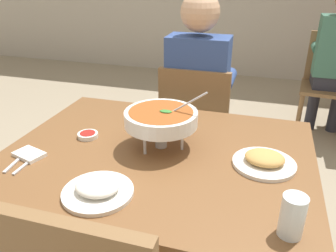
{
  "coord_description": "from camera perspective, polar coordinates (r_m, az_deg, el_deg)",
  "views": [
    {
      "loc": [
        0.39,
        -1.15,
        1.43
      ],
      "look_at": [
        0.0,
        0.15,
        0.79
      ],
      "focal_mm": 36.27,
      "sensor_mm": 36.0,
      "label": 1
    }
  ],
  "objects": [
    {
      "name": "sauce_dish",
      "position": [
        1.55,
        -13.32,
        -1.47
      ],
      "size": [
        0.09,
        0.09,
        0.02
      ],
      "color": "white",
      "rests_on": "dining_table_main"
    },
    {
      "name": "curry_bowl",
      "position": [
        1.38,
        -1.16,
        1.25
      ],
      "size": [
        0.33,
        0.3,
        0.26
      ],
      "color": "silver",
      "rests_on": "dining_table_main"
    },
    {
      "name": "appetizer_plate",
      "position": [
        1.35,
        15.88,
        -5.63
      ],
      "size": [
        0.24,
        0.24,
        0.06
      ],
      "color": "white",
      "rests_on": "dining_table_main"
    },
    {
      "name": "rice_plate",
      "position": [
        1.17,
        -11.74,
        -10.34
      ],
      "size": [
        0.24,
        0.24,
        0.06
      ],
      "color": "white",
      "rests_on": "dining_table_main"
    },
    {
      "name": "napkin_folded",
      "position": [
        1.47,
        -22.28,
        -4.43
      ],
      "size": [
        0.14,
        0.11,
        0.02
      ],
      "primitive_type": "cube",
      "rotation": [
        0.0,
        0.0,
        -0.3
      ],
      "color": "white",
      "rests_on": "dining_table_main"
    },
    {
      "name": "chair_diner_main",
      "position": [
        2.17,
        4.73,
        0.15
      ],
      "size": [
        0.44,
        0.44,
        0.9
      ],
      "color": "brown",
      "rests_on": "ground_plane"
    },
    {
      "name": "spoon_utensil",
      "position": [
        1.43,
        -22.5,
        -5.71
      ],
      "size": [
        0.01,
        0.17,
        0.01
      ],
      "primitive_type": "cube",
      "rotation": [
        0.0,
        0.0,
        0.01
      ],
      "color": "silver",
      "rests_on": "dining_table_main"
    },
    {
      "name": "dining_table_main",
      "position": [
        1.45,
        -1.72,
        -7.84
      ],
      "size": [
        1.25,
        0.97,
        0.74
      ],
      "color": "brown",
      "rests_on": "ground_plane"
    },
    {
      "name": "diner_main",
      "position": [
        2.11,
        5.15,
        6.32
      ],
      "size": [
        0.4,
        0.45,
        1.31
      ],
      "color": "#2D2D38",
      "rests_on": "ground_plane"
    },
    {
      "name": "drink_glass",
      "position": [
        1.04,
        20.13,
        -14.32
      ],
      "size": [
        0.07,
        0.07,
        0.13
      ],
      "color": "silver",
      "rests_on": "dining_table_main"
    },
    {
      "name": "chair_bg_right",
      "position": [
        3.42,
        25.33,
        7.33
      ],
      "size": [
        0.48,
        0.48,
        0.9
      ],
      "color": "brown",
      "rests_on": "ground_plane"
    },
    {
      "name": "fork_utensil",
      "position": [
        1.46,
        -24.05,
        -5.35
      ],
      "size": [
        0.03,
        0.17,
        0.01
      ],
      "primitive_type": "cube",
      "rotation": [
        0.0,
        0.0,
        0.12
      ],
      "color": "silver",
      "rests_on": "dining_table_main"
    }
  ]
}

